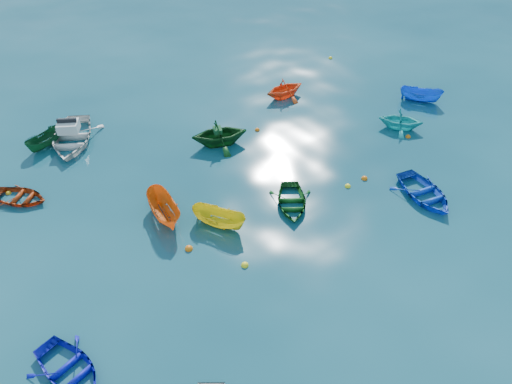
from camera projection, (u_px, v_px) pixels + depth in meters
ground at (322, 251)px, 23.63m from camera, size 160.00×160.00×0.00m
dinghy_blue_sw at (70, 372)px, 18.88m from camera, size 3.01×3.72×0.68m
dinghy_blue_se at (423, 197)px, 26.65m from camera, size 3.57×4.31×0.78m
sampan_yellow_mid at (220, 225)px, 25.00m from camera, size 2.34×3.10×1.13m
dinghy_green_e at (291, 205)px, 26.16m from camera, size 3.73×3.90×0.66m
dinghy_cyan_se at (399, 128)px, 31.78m from camera, size 3.52×3.59×1.43m
sampan_orange_n at (166, 217)px, 25.44m from camera, size 1.88×3.48×1.27m
dinghy_green_n at (220, 144)px, 30.42m from camera, size 4.23×4.00×1.76m
sampan_blue_far at (419, 101)px, 34.41m from camera, size 2.49×2.97×1.10m
dinghy_red_far at (21, 200)px, 26.47m from camera, size 3.48×3.63×0.61m
dinghy_orange_far at (284, 97)px, 34.83m from camera, size 3.13×2.79×1.51m
sampan_green_far at (47, 146)px, 30.27m from camera, size 2.83×1.83×1.02m
motorboat_white at (73, 142)px, 30.57m from camera, size 5.51×5.89×1.59m
tarp_green_b at (218, 130)px, 29.73m from camera, size 0.69×0.76×0.30m
buoy_ye_a at (348, 187)px, 27.33m from camera, size 0.33×0.33×0.33m
buoy_or_b at (364, 179)px, 27.84m from camera, size 0.36×0.36×0.36m
buoy_or_c at (189, 249)px, 23.75m from camera, size 0.39×0.39×0.39m
buoy_ye_c at (245, 265)px, 22.97m from camera, size 0.35×0.35×0.35m
buoy_or_d at (408, 137)px, 31.01m from camera, size 0.32×0.32×0.32m
buoy_ye_d at (9, 193)px, 26.88m from camera, size 0.30×0.30×0.30m
buoy_or_e at (257, 130)px, 31.60m from camera, size 0.32×0.32×0.32m
buoy_ye_e at (330, 58)px, 39.52m from camera, size 0.31×0.31×0.31m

